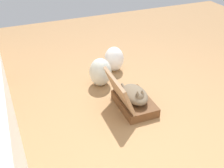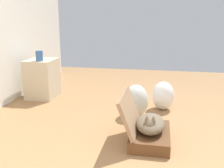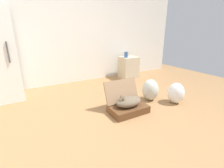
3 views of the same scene
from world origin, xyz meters
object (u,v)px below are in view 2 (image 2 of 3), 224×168
object	(u,v)px
side_table	(42,78)
plastic_bag_clear	(163,96)
suitcase_base	(150,136)
vase_tall	(39,56)
plastic_bag_white	(136,101)
cat	(150,124)

from	to	relation	value
side_table	plastic_bag_clear	bearing A→B (deg)	-97.16
suitcase_base	vase_tall	world-z (taller)	vase_tall
suitcase_base	side_table	size ratio (longest dim) A/B	1.04
suitcase_base	side_table	xyz separation A→B (m)	(1.19, 1.69, 0.23)
plastic_bag_white	plastic_bag_clear	bearing A→B (deg)	-46.66
side_table	vase_tall	size ratio (longest dim) A/B	3.93
suitcase_base	plastic_bag_clear	size ratio (longest dim) A/B	1.59
side_table	plastic_bag_white	bearing A→B (deg)	-110.10
plastic_bag_white	plastic_bag_clear	distance (m)	0.46
plastic_bag_clear	cat	bearing A→B (deg)	172.83
suitcase_base	plastic_bag_white	bearing A→B (deg)	17.92
suitcase_base	vase_tall	size ratio (longest dim) A/B	4.09
cat	plastic_bag_clear	size ratio (longest dim) A/B	1.37
vase_tall	cat	bearing A→B (deg)	-123.22
cat	plastic_bag_white	size ratio (longest dim) A/B	1.29
cat	side_table	world-z (taller)	side_table
plastic_bag_clear	vase_tall	xyz separation A→B (m)	(0.11, 1.78, 0.46)
side_table	vase_tall	world-z (taller)	vase_tall
suitcase_base	vase_tall	bearing A→B (deg)	56.96
suitcase_base	plastic_bag_white	xyz separation A→B (m)	(0.65, 0.21, 0.14)
plastic_bag_clear	side_table	xyz separation A→B (m)	(0.23, 1.81, 0.10)
plastic_bag_white	side_table	distance (m)	1.58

